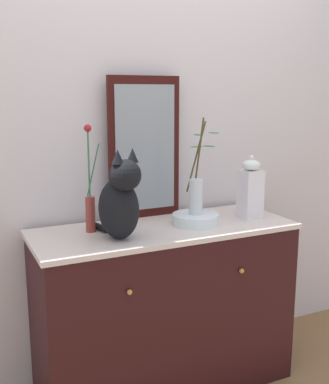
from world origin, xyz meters
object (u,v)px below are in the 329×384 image
at_px(sideboard, 165,307).
at_px(cat_sitting, 120,201).
at_px(mirror_leaning, 145,148).
at_px(jar_lidded_porcelain, 250,189).
at_px(vase_slim_green, 90,203).
at_px(bowl_porcelain, 195,219).
at_px(vase_glass_clear, 196,191).

height_order(sideboard, cat_sitting, cat_sitting).
xyz_separation_m(sideboard, mirror_leaning, (-0.01, 0.23, 0.81)).
distance_m(sideboard, jar_lidded_porcelain, 0.78).
xyz_separation_m(sideboard, cat_sitting, (-0.27, -0.10, 0.62)).
relative_size(mirror_leaning, vase_slim_green, 1.45).
height_order(vase_slim_green, bowl_porcelain, vase_slim_green).
distance_m(bowl_porcelain, vase_glass_clear, 0.15).
bearing_deg(vase_glass_clear, vase_slim_green, 169.91).
relative_size(sideboard, vase_glass_clear, 2.71).
distance_m(mirror_leaning, vase_glass_clear, 0.37).
height_order(mirror_leaning, cat_sitting, mirror_leaning).
bearing_deg(cat_sitting, vase_slim_green, 116.79).
distance_m(cat_sitting, vase_glass_clear, 0.45).
bearing_deg(mirror_leaning, jar_lidded_porcelain, -26.88).
bearing_deg(bowl_porcelain, vase_slim_green, 169.58).
distance_m(vase_glass_clear, jar_lidded_porcelain, 0.33).
bearing_deg(bowl_porcelain, mirror_leaning, 124.48).
relative_size(sideboard, jar_lidded_porcelain, 3.92).
height_order(sideboard, jar_lidded_porcelain, jar_lidded_porcelain).
relative_size(vase_slim_green, vase_glass_clear, 1.05).
height_order(sideboard, vase_glass_clear, vase_glass_clear).
bearing_deg(jar_lidded_porcelain, vase_slim_green, 173.30).
xyz_separation_m(sideboard, vase_slim_green, (-0.36, 0.08, 0.58)).
relative_size(sideboard, bowl_porcelain, 5.57).
height_order(vase_slim_green, jar_lidded_porcelain, vase_slim_green).
height_order(cat_sitting, bowl_porcelain, cat_sitting).
distance_m(vase_slim_green, jar_lidded_porcelain, 0.87).
bearing_deg(sideboard, jar_lidded_porcelain, -2.72).
height_order(bowl_porcelain, vase_glass_clear, vase_glass_clear).
height_order(sideboard, bowl_porcelain, bowl_porcelain).
bearing_deg(vase_slim_green, mirror_leaning, 23.87).
distance_m(mirror_leaning, jar_lidded_porcelain, 0.61).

